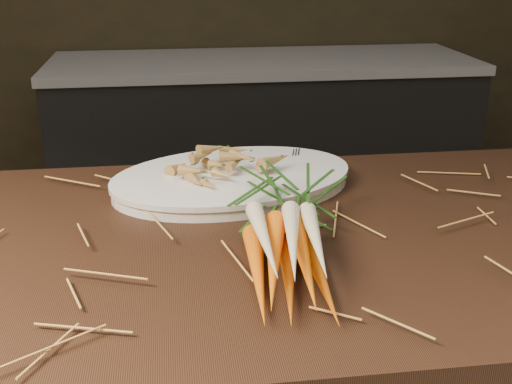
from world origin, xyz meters
TOP-DOWN VIEW (x-y plane):
  - back_counter at (0.30, 2.18)m, footprint 1.82×0.62m
  - straw_bedding at (0.00, 0.30)m, footprint 1.40×0.60m
  - root_veg_bunch at (0.05, 0.26)m, footprint 0.18×0.45m
  - serving_platter at (0.00, 0.50)m, footprint 0.49×0.39m
  - roasted_veg_heap at (0.00, 0.50)m, footprint 0.24×0.20m
  - serving_fork at (0.15, 0.52)m, footprint 0.05×0.16m

SIDE VIEW (x-z plane):
  - back_counter at x=0.30m, z-range 0.00..0.84m
  - straw_bedding at x=0.00m, z-range 0.90..0.92m
  - serving_platter at x=0.00m, z-range 0.90..0.92m
  - serving_fork at x=0.15m, z-range 0.92..0.93m
  - root_veg_bunch at x=0.05m, z-range 0.90..0.98m
  - roasted_veg_heap at x=0.00m, z-range 0.92..0.97m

